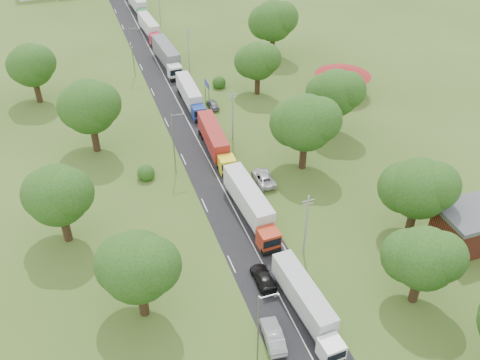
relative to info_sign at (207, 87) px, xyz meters
name	(u,v)px	position (x,y,z in m)	size (l,w,h in m)	color
ground	(243,227)	(-5.20, -35.00, -3.00)	(260.00, 260.00, 0.00)	#384E1A
road	(202,149)	(-5.20, -15.00, -3.00)	(8.00, 200.00, 0.04)	black
info_sign	(207,87)	(0.00, 0.00, 0.00)	(0.12, 3.10, 4.10)	slate
pole_1	(306,224)	(0.30, -42.00, 1.68)	(1.60, 0.24, 9.00)	gray
pole_2	(233,115)	(0.30, -14.00, 1.68)	(1.60, 0.24, 9.00)	gray
pole_3	(188,49)	(0.30, 14.00, 1.68)	(1.60, 0.24, 9.00)	gray
pole_4	(159,5)	(0.30, 42.00, 1.68)	(1.60, 0.24, 9.00)	gray
lamp_0	(260,328)	(-10.55, -55.00, 2.55)	(2.03, 0.22, 10.00)	slate
lamp_1	(174,141)	(-10.55, -20.00, 2.55)	(2.03, 0.22, 10.00)	slate
lamp_2	(133,50)	(-10.55, 15.00, 2.55)	(2.03, 0.22, 10.00)	slate
tree_2	(423,257)	(8.79, -52.86, 3.59)	(8.00, 8.00, 10.10)	#382616
tree_3	(418,188)	(14.79, -42.84, 4.22)	(8.80, 8.80, 11.07)	#382616
tree_4	(305,122)	(7.79, -24.83, 4.85)	(9.60, 9.60, 12.05)	#382616
tree_5	(335,93)	(16.79, -16.84, 4.22)	(8.80, 8.80, 11.07)	#382616
tree_6	(258,61)	(9.79, 0.14, 3.59)	(8.00, 8.00, 10.10)	#382616
tree_7	(273,21)	(18.79, 15.17, 4.85)	(9.60, 9.60, 12.05)	#382616
tree_10	(137,266)	(-20.21, -44.84, 4.22)	(8.80, 8.80, 11.07)	#382616
tree_11	(57,194)	(-27.21, -29.84, 4.22)	(8.80, 8.80, 11.07)	#382616
tree_12	(89,106)	(-21.21, -9.83, 4.85)	(9.60, 9.60, 12.05)	#382616
tree_13	(31,65)	(-29.21, 10.16, 4.22)	(8.80, 8.80, 11.07)	#382616
house_brick	(472,226)	(20.80, -47.00, -0.35)	(8.60, 6.60, 5.20)	maroon
house_cream	(343,76)	(24.80, -5.00, 0.64)	(10.08, 10.08, 5.80)	beige
truck_0	(307,303)	(-3.54, -51.03, -0.99)	(3.04, 13.75, 3.80)	white
truck_1	(251,204)	(-3.60, -33.42, -0.79)	(3.15, 15.10, 4.17)	#A12912
truck_2	(215,141)	(-3.47, -16.55, -0.92)	(2.96, 14.23, 3.93)	yellow
truck_3	(190,95)	(-3.19, -0.14, -1.01)	(2.46, 13.58, 3.76)	navy
truck_4	(167,56)	(-3.41, 17.61, -0.74)	(3.36, 15.43, 4.26)	silver
truck_5	(150,28)	(-3.58, 35.13, -0.98)	(3.09, 13.82, 3.82)	#BA1C36
truck_6	(138,4)	(-3.24, 52.05, -0.85)	(3.10, 14.68, 4.06)	#296D33
car_lane_mid	(273,336)	(-8.20, -53.00, -2.17)	(1.76, 5.06, 1.67)	#919499
car_lane_rear	(263,278)	(-6.20, -44.93, -2.28)	(2.02, 4.96, 1.44)	black
car_verge_near	(263,178)	(0.87, -26.56, -2.25)	(2.51, 5.43, 1.51)	#BBBBBB
car_verge_far	(213,104)	(0.30, -2.56, -2.33)	(1.59, 3.96, 1.35)	#5A5E62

